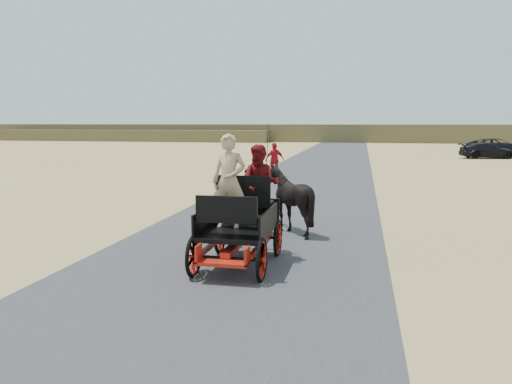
% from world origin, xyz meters
% --- Properties ---
extents(ground, '(140.00, 140.00, 0.00)m').
position_xyz_m(ground, '(0.00, 0.00, 0.00)').
color(ground, tan).
extents(road, '(6.00, 140.00, 0.01)m').
position_xyz_m(road, '(0.00, 0.00, 0.01)').
color(road, '#38383A').
rests_on(road, ground).
extents(ridge_far, '(140.00, 6.00, 2.40)m').
position_xyz_m(ridge_far, '(0.00, 62.00, 1.20)').
color(ridge_far, brown).
rests_on(ridge_far, ground).
extents(ridge_near, '(40.00, 4.00, 1.60)m').
position_xyz_m(ridge_near, '(-30.00, 58.00, 0.80)').
color(ridge_near, brown).
rests_on(ridge_near, ground).
extents(carriage, '(1.30, 2.40, 0.72)m').
position_xyz_m(carriage, '(0.16, 0.46, 0.36)').
color(carriage, black).
rests_on(carriage, ground).
extents(horse_left, '(0.91, 2.01, 1.70)m').
position_xyz_m(horse_left, '(-0.39, 3.46, 0.85)').
color(horse_left, black).
rests_on(horse_left, ground).
extents(horse_right, '(1.37, 1.54, 1.70)m').
position_xyz_m(horse_right, '(0.71, 3.46, 0.85)').
color(horse_right, black).
rests_on(horse_right, ground).
extents(driver_man, '(0.66, 0.43, 1.80)m').
position_xyz_m(driver_man, '(-0.04, 0.51, 1.62)').
color(driver_man, tan).
rests_on(driver_man, carriage).
extents(passenger_woman, '(0.77, 0.60, 1.58)m').
position_xyz_m(passenger_woman, '(0.46, 1.06, 1.51)').
color(passenger_woman, '#660C0F').
rests_on(passenger_woman, carriage).
extents(pedestrian, '(1.07, 0.93, 1.73)m').
position_xyz_m(pedestrian, '(-1.80, 15.81, 0.86)').
color(pedestrian, red).
rests_on(pedestrian, ground).
extents(car_c, '(4.26, 2.31, 1.17)m').
position_xyz_m(car_c, '(11.73, 31.92, 0.59)').
color(car_c, black).
rests_on(car_c, ground).
extents(car_d, '(5.29, 3.49, 1.35)m').
position_xyz_m(car_d, '(13.76, 37.79, 0.68)').
color(car_d, black).
rests_on(car_d, ground).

